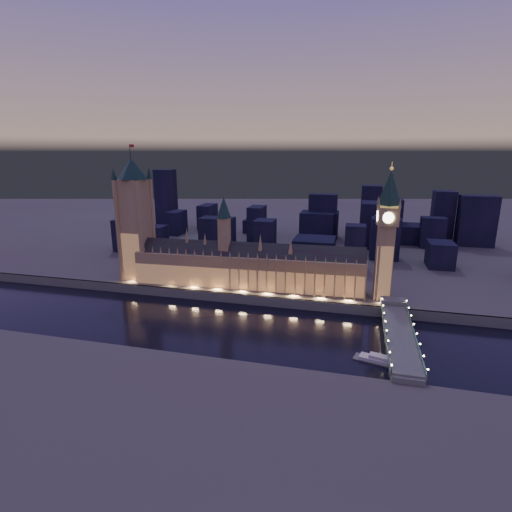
% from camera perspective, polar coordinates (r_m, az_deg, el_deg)
% --- Properties ---
extents(ground_plane, '(2000.00, 2000.00, 0.00)m').
position_cam_1_polar(ground_plane, '(298.34, -3.58, -9.64)').
color(ground_plane, black).
rests_on(ground_plane, ground).
extents(north_bank, '(2000.00, 960.00, 8.00)m').
position_cam_1_polar(north_bank, '(791.95, 8.00, 5.92)').
color(north_bank, '#49383B').
rests_on(north_bank, ground).
extents(embankment_wall, '(2000.00, 2.50, 8.00)m').
position_cam_1_polar(embankment_wall, '(333.04, -1.44, -6.21)').
color(embankment_wall, '#58584F').
rests_on(embankment_wall, ground).
extents(palace_of_westminster, '(202.00, 29.15, 78.00)m').
position_cam_1_polar(palace_of_westminster, '(346.40, -1.48, -1.47)').
color(palace_of_westminster, '#94714A').
rests_on(palace_of_westminster, north_bank).
extents(victoria_tower, '(31.68, 31.68, 121.06)m').
position_cam_1_polar(victoria_tower, '(378.80, -16.93, 5.75)').
color(victoria_tower, '#94714A').
rests_on(victoria_tower, north_bank).
extents(elizabeth_tower, '(18.00, 18.00, 107.55)m').
position_cam_1_polar(elizabeth_tower, '(325.83, 18.21, 4.26)').
color(elizabeth_tower, '#94714A').
rests_on(elizabeth_tower, north_bank).
extents(westminster_bridge, '(18.55, 113.00, 15.90)m').
position_cam_1_polar(westminster_bridge, '(282.20, 19.67, -10.67)').
color(westminster_bridge, '#58584F').
rests_on(westminster_bridge, ground).
extents(river_boat, '(39.30, 18.75, 4.50)m').
position_cam_1_polar(river_boat, '(257.82, 18.11, -14.15)').
color(river_boat, '#58584F').
rests_on(river_boat, ground).
extents(city_backdrop, '(475.72, 215.63, 88.70)m').
position_cam_1_polar(city_backdrop, '(517.12, 8.98, 4.37)').
color(city_backdrop, black).
rests_on(city_backdrop, north_bank).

